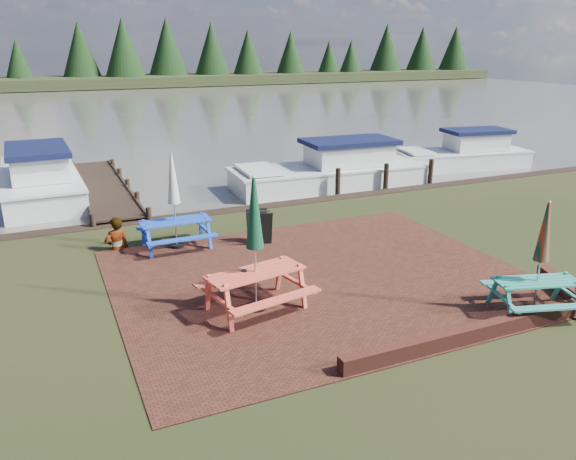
{
  "coord_description": "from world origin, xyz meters",
  "views": [
    {
      "loc": [
        -5.41,
        -9.35,
        5.04
      ],
      "look_at": [
        -0.49,
        1.72,
        1.0
      ],
      "focal_mm": 35.0,
      "sensor_mm": 36.0,
      "label": 1
    }
  ],
  "objects_px": {
    "picnic_table_blue": "(175,216)",
    "boat_far": "(463,156)",
    "jetty": "(104,187)",
    "boat_near": "(332,173)",
    "picnic_table_red": "(255,265)",
    "picnic_table_teal": "(538,275)",
    "chalkboard": "(259,227)",
    "boat_jetty": "(40,180)",
    "person": "(114,218)"
  },
  "relations": [
    {
      "from": "chalkboard",
      "to": "boat_near",
      "type": "xyz_separation_m",
      "value": [
        4.99,
        5.3,
        -0.07
      ]
    },
    {
      "from": "boat_far",
      "to": "boat_near",
      "type": "bearing_deg",
      "value": 105.75
    },
    {
      "from": "picnic_table_red",
      "to": "chalkboard",
      "type": "height_order",
      "value": "picnic_table_red"
    },
    {
      "from": "picnic_table_teal",
      "to": "picnic_table_red",
      "type": "distance_m",
      "value": 5.47
    },
    {
      "from": "boat_jetty",
      "to": "boat_far",
      "type": "relative_size",
      "value": 1.19
    },
    {
      "from": "boat_far",
      "to": "chalkboard",
      "type": "bearing_deg",
      "value": 126.2
    },
    {
      "from": "picnic_table_blue",
      "to": "jetty",
      "type": "distance_m",
      "value": 7.09
    },
    {
      "from": "boat_jetty",
      "to": "person",
      "type": "bearing_deg",
      "value": -78.95
    },
    {
      "from": "boat_far",
      "to": "boat_jetty",
      "type": "bearing_deg",
      "value": 91.93
    },
    {
      "from": "jetty",
      "to": "person",
      "type": "bearing_deg",
      "value": -93.81
    },
    {
      "from": "picnic_table_blue",
      "to": "boat_near",
      "type": "height_order",
      "value": "picnic_table_blue"
    },
    {
      "from": "chalkboard",
      "to": "boat_jetty",
      "type": "relative_size",
      "value": 0.12
    },
    {
      "from": "picnic_table_blue",
      "to": "boat_far",
      "type": "bearing_deg",
      "value": 20.45
    },
    {
      "from": "picnic_table_blue",
      "to": "boat_jetty",
      "type": "relative_size",
      "value": 0.33
    },
    {
      "from": "boat_near",
      "to": "picnic_table_blue",
      "type": "bearing_deg",
      "value": 126.77
    },
    {
      "from": "picnic_table_red",
      "to": "boat_near",
      "type": "xyz_separation_m",
      "value": [
        6.45,
        8.85,
        -0.55
      ]
    },
    {
      "from": "picnic_table_teal",
      "to": "picnic_table_blue",
      "type": "relative_size",
      "value": 0.92
    },
    {
      "from": "picnic_table_teal",
      "to": "picnic_table_red",
      "type": "height_order",
      "value": "picnic_table_red"
    },
    {
      "from": "picnic_table_blue",
      "to": "person",
      "type": "relative_size",
      "value": 1.44
    },
    {
      "from": "chalkboard",
      "to": "person",
      "type": "xyz_separation_m",
      "value": [
        -3.5,
        1.09,
        0.38
      ]
    },
    {
      "from": "chalkboard",
      "to": "picnic_table_teal",
      "type": "bearing_deg",
      "value": -50.23
    },
    {
      "from": "picnic_table_teal",
      "to": "boat_near",
      "type": "height_order",
      "value": "picnic_table_teal"
    },
    {
      "from": "picnic_table_blue",
      "to": "picnic_table_red",
      "type": "bearing_deg",
      "value": -82.61
    },
    {
      "from": "person",
      "to": "picnic_table_teal",
      "type": "bearing_deg",
      "value": 122.52
    },
    {
      "from": "boat_jetty",
      "to": "picnic_table_teal",
      "type": "bearing_deg",
      "value": -60.41
    },
    {
      "from": "boat_near",
      "to": "boat_far",
      "type": "height_order",
      "value": "boat_near"
    },
    {
      "from": "picnic_table_teal",
      "to": "boat_jetty",
      "type": "relative_size",
      "value": 0.31
    },
    {
      "from": "picnic_table_teal",
      "to": "chalkboard",
      "type": "height_order",
      "value": "picnic_table_teal"
    },
    {
      "from": "picnic_table_blue",
      "to": "boat_far",
      "type": "xyz_separation_m",
      "value": [
        14.03,
        5.49,
        -0.5
      ]
    },
    {
      "from": "picnic_table_red",
      "to": "picnic_table_blue",
      "type": "height_order",
      "value": "picnic_table_red"
    },
    {
      "from": "jetty",
      "to": "boat_near",
      "type": "height_order",
      "value": "boat_near"
    },
    {
      "from": "picnic_table_blue",
      "to": "chalkboard",
      "type": "height_order",
      "value": "picnic_table_blue"
    },
    {
      "from": "picnic_table_teal",
      "to": "picnic_table_red",
      "type": "bearing_deg",
      "value": 171.35
    },
    {
      "from": "jetty",
      "to": "boat_jetty",
      "type": "distance_m",
      "value": 2.19
    },
    {
      "from": "picnic_table_teal",
      "to": "boat_near",
      "type": "relative_size",
      "value": 0.3
    },
    {
      "from": "boat_far",
      "to": "person",
      "type": "distance_m",
      "value": 16.27
    },
    {
      "from": "boat_near",
      "to": "person",
      "type": "relative_size",
      "value": 4.38
    },
    {
      "from": "picnic_table_red",
      "to": "boat_near",
      "type": "bearing_deg",
      "value": 42.79
    },
    {
      "from": "picnic_table_blue",
      "to": "person",
      "type": "distance_m",
      "value": 1.52
    },
    {
      "from": "picnic_table_red",
      "to": "boat_jetty",
      "type": "bearing_deg",
      "value": 96.1
    },
    {
      "from": "chalkboard",
      "to": "picnic_table_red",
      "type": "bearing_deg",
      "value": -103.07
    },
    {
      "from": "jetty",
      "to": "person",
      "type": "xyz_separation_m",
      "value": [
        -0.43,
        -6.49,
        0.74
      ]
    },
    {
      "from": "picnic_table_red",
      "to": "boat_jetty",
      "type": "xyz_separation_m",
      "value": [
        -3.67,
        11.83,
        -0.51
      ]
    },
    {
      "from": "picnic_table_blue",
      "to": "jetty",
      "type": "xyz_separation_m",
      "value": [
        -1.01,
        6.98,
        -0.74
      ]
    },
    {
      "from": "picnic_table_teal",
      "to": "chalkboard",
      "type": "relative_size",
      "value": 2.48
    },
    {
      "from": "chalkboard",
      "to": "boat_far",
      "type": "distance_m",
      "value": 13.44
    },
    {
      "from": "boat_near",
      "to": "boat_far",
      "type": "distance_m",
      "value": 7.02
    },
    {
      "from": "chalkboard",
      "to": "boat_jetty",
      "type": "bearing_deg",
      "value": 130.93
    },
    {
      "from": "chalkboard",
      "to": "boat_near",
      "type": "height_order",
      "value": "boat_near"
    },
    {
      "from": "boat_jetty",
      "to": "boat_far",
      "type": "distance_m",
      "value": 17.23
    }
  ]
}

